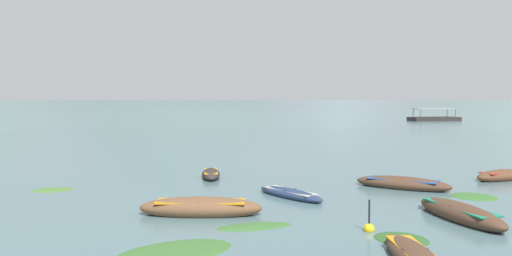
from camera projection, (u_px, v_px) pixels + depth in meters
The scene contains 17 objects.
ground_plane at pixel (278, 100), 1504.08m from camera, with size 6000.00×6000.00×0.00m, color slate.
mountain_1 at pixel (171, 50), 2520.78m from camera, with size 1366.33×1366.33×495.40m, color #4C5B56.
mountain_2 at pixel (336, 78), 2119.44m from camera, with size 665.96×665.96×180.46m, color slate.
mountain_3 at pixel (510, 60), 2366.22m from camera, with size 1120.31×1120.31×368.08m, color slate.
rowboat_1 at pixel (201, 208), 18.40m from camera, with size 4.55×1.47×0.82m.
rowboat_2 at pixel (211, 174), 27.08m from camera, with size 1.41×3.29×0.56m.
rowboat_3 at pixel (290, 194), 21.69m from camera, with size 3.23×3.58×0.45m.
rowboat_4 at pixel (502, 176), 26.29m from camera, with size 3.61×2.65×0.68m.
rowboat_5 at pixel (460, 213), 17.67m from camera, with size 2.44×4.68×0.73m.
rowboat_6 at pixel (403, 184), 23.85m from camera, with size 4.62×3.38×0.69m.
ferry_0 at pixel (434, 118), 95.16m from camera, with size 10.07×5.83×2.54m.
mooring_buoy at pixel (369, 228), 16.11m from camera, with size 0.36×0.36×1.13m.
weed_patch_0 at pixel (175, 252), 13.96m from camera, with size 3.39×2.03×0.14m, color #38662D.
weed_patch_1 at pixel (53, 190), 23.34m from camera, with size 1.34×1.79×0.14m, color #477033.
weed_patch_2 at pixel (474, 197), 21.76m from camera, with size 1.94×1.86×0.14m, color #38662D.
weed_patch_3 at pixel (254, 227), 16.68m from camera, with size 2.56×1.03×0.14m, color #38662D.
weed_patch_5 at pixel (401, 239), 15.19m from camera, with size 1.54×1.73×0.14m, color #2D5628.
Camera 1 is at (-0.26, -7.86, 4.27)m, focal length 35.22 mm.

